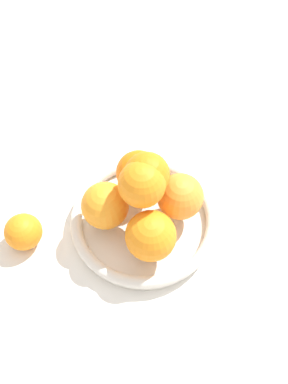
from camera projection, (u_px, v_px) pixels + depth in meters
ground_plane at (144, 224)px, 0.69m from camera, size 4.00×4.00×0.00m
fruit_bowl at (144, 219)px, 0.68m from camera, size 0.27×0.27×0.03m
orange_pile at (144, 196)px, 0.62m from camera, size 0.19×0.19×0.14m
stray_orange at (23, 232)px, 0.65m from camera, size 0.06×0.06×0.06m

